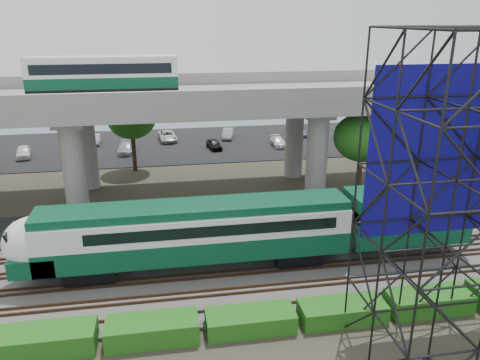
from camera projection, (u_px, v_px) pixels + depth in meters
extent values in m
plane|color=#474233|center=(221.00, 287.00, 28.20)|extent=(140.00, 140.00, 0.00)
cube|color=slate|center=(217.00, 269.00, 30.03)|extent=(90.00, 12.00, 0.20)
cube|color=black|center=(204.00, 217.00, 37.97)|extent=(90.00, 5.00, 0.08)
cube|color=black|center=(186.00, 144.00, 59.84)|extent=(90.00, 18.00, 0.08)
cube|color=#485E76|center=(179.00, 112.00, 80.33)|extent=(140.00, 40.00, 0.03)
cube|color=#472D1E|center=(227.00, 309.00, 25.58)|extent=(90.00, 0.08, 0.16)
cube|color=#472D1E|center=(223.00, 294.00, 26.92)|extent=(90.00, 0.08, 0.16)
cube|color=#472D1E|center=(222.00, 289.00, 27.44)|extent=(90.00, 0.08, 0.16)
cube|color=#472D1E|center=(219.00, 276.00, 28.78)|extent=(90.00, 0.08, 0.16)
cube|color=#472D1E|center=(218.00, 272.00, 29.30)|extent=(90.00, 0.08, 0.16)
cube|color=#472D1E|center=(215.00, 261.00, 30.64)|extent=(90.00, 0.08, 0.16)
cube|color=#472D1E|center=(214.00, 257.00, 31.16)|extent=(90.00, 0.08, 0.16)
cube|color=#472D1E|center=(212.00, 247.00, 32.51)|extent=(90.00, 0.08, 0.16)
cube|color=#472D1E|center=(211.00, 243.00, 33.03)|extent=(90.00, 0.08, 0.16)
cube|color=#472D1E|center=(209.00, 234.00, 34.37)|extent=(90.00, 0.08, 0.16)
cube|color=black|center=(91.00, 269.00, 28.57)|extent=(3.00, 2.20, 0.90)
cube|color=black|center=(296.00, 252.00, 30.63)|extent=(3.00, 2.20, 0.90)
cube|color=#0A462A|center=(197.00, 244.00, 29.22)|extent=(19.00, 3.00, 1.40)
cube|color=white|center=(196.00, 223.00, 28.75)|extent=(19.00, 3.00, 1.50)
cube|color=#0A462A|center=(195.00, 208.00, 28.42)|extent=(19.00, 2.60, 0.50)
cube|color=black|center=(212.00, 221.00, 28.89)|extent=(15.00, 3.06, 0.70)
ellipsoid|color=white|center=(34.00, 243.00, 27.42)|extent=(3.60, 3.00, 3.20)
cube|color=#0A462A|center=(37.00, 259.00, 27.77)|extent=(2.60, 3.00, 1.10)
cube|color=black|center=(13.00, 236.00, 27.09)|extent=(0.48, 2.00, 1.09)
cube|color=#0A462A|center=(406.00, 214.00, 31.11)|extent=(8.00, 3.00, 3.40)
cube|color=#9E9B93|center=(195.00, 100.00, 40.27)|extent=(80.00, 12.00, 1.20)
cube|color=#9E9B93|center=(201.00, 98.00, 34.54)|extent=(80.00, 0.50, 1.10)
cube|color=#9E9B93|center=(190.00, 79.00, 45.25)|extent=(80.00, 0.50, 1.10)
cylinder|color=#9E9B93|center=(74.00, 169.00, 36.94)|extent=(1.80, 1.80, 8.00)
cylinder|color=#9E9B93|center=(86.00, 147.00, 43.46)|extent=(1.80, 1.80, 8.00)
cube|color=#9E9B93|center=(76.00, 115.00, 38.98)|extent=(2.40, 9.00, 0.60)
cylinder|color=#9E9B93|center=(317.00, 157.00, 40.11)|extent=(1.80, 1.80, 8.00)
cylinder|color=#9E9B93|center=(294.00, 138.00, 46.63)|extent=(1.80, 1.80, 8.00)
cube|color=#9E9B93|center=(306.00, 107.00, 42.15)|extent=(2.40, 9.00, 0.60)
cylinder|color=#9E9B93|center=(458.00, 131.00, 49.48)|extent=(1.80, 1.80, 8.00)
cube|color=black|center=(105.00, 92.00, 38.78)|extent=(12.00, 2.50, 0.70)
cube|color=#0A462A|center=(105.00, 82.00, 38.52)|extent=(12.00, 2.50, 0.90)
cube|color=white|center=(103.00, 68.00, 38.16)|extent=(12.00, 2.50, 1.30)
cube|color=black|center=(103.00, 68.00, 38.14)|extent=(11.00, 2.56, 0.80)
cube|color=white|center=(102.00, 58.00, 37.89)|extent=(12.00, 2.40, 0.30)
cube|color=#0F0B79|center=(448.00, 153.00, 22.18)|extent=(8.10, 0.08, 8.25)
cube|color=black|center=(456.00, 356.00, 22.38)|extent=(9.36, 6.36, 0.08)
cube|color=#145713|center=(47.00, 341.00, 22.58)|extent=(4.60, 1.80, 1.20)
cube|color=#145713|center=(152.00, 330.00, 23.38)|extent=(4.60, 1.80, 1.15)
cube|color=#145713|center=(250.00, 321.00, 24.19)|extent=(4.60, 1.80, 1.03)
cube|color=#145713|center=(342.00, 311.00, 24.98)|extent=(4.60, 1.80, 1.01)
cube|color=#145713|center=(428.00, 301.00, 25.76)|extent=(4.60, 1.80, 1.12)
cylinder|color=#382314|center=(359.00, 173.00, 41.27)|extent=(0.44, 0.44, 4.80)
ellipsoid|color=#145713|center=(362.00, 137.00, 40.22)|extent=(4.94, 4.94, 4.18)
cylinder|color=#382314|center=(134.00, 149.00, 48.81)|extent=(0.44, 0.44, 4.80)
ellipsoid|color=#145713|center=(131.00, 119.00, 47.76)|extent=(4.94, 4.94, 4.18)
imported|color=black|center=(80.00, 218.00, 35.99)|extent=(5.46, 3.48, 1.40)
imported|color=white|center=(23.00, 152.00, 53.83)|extent=(2.35, 4.08, 1.31)
imported|color=#9B9EA2|center=(95.00, 139.00, 59.69)|extent=(1.40, 3.56, 1.15)
imported|color=#9FA0A6|center=(125.00, 148.00, 55.67)|extent=(1.79, 4.19, 1.21)
imported|color=silver|center=(168.00, 136.00, 61.12)|extent=(2.61, 4.76, 1.27)
imported|color=black|center=(214.00, 144.00, 57.36)|extent=(1.94, 3.60, 1.16)
imported|color=#919598|center=(228.00, 134.00, 62.39)|extent=(2.22, 4.06, 1.27)
imported|color=silver|center=(278.00, 142.00, 58.65)|extent=(1.54, 3.74, 1.08)
imported|color=gray|center=(297.00, 131.00, 63.93)|extent=(2.31, 4.21, 1.12)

